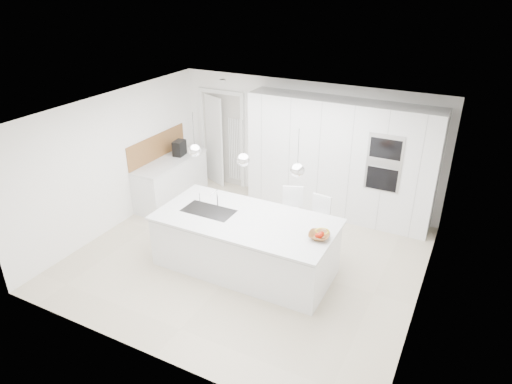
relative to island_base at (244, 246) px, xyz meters
The scene contains 27 objects.
floor 0.53m from the island_base, 108.43° to the left, with size 5.50×5.50×0.00m, color beige.
wall_back 2.92m from the island_base, 92.05° to the left, with size 5.50×5.50×0.00m, color white.
wall_left 2.98m from the island_base, behind, with size 5.00×5.00×0.00m, color white.
ceiling 2.09m from the island_base, 108.43° to the left, with size 5.50×5.50×0.00m, color white.
tall_cabinets 2.69m from the island_base, 74.36° to the left, with size 3.60×0.60×2.30m, color white.
oven_stack 2.86m from the island_base, 53.85° to the left, with size 0.62×0.04×1.05m, color #A5A5A8, non-canonical shape.
doorway_frame 3.50m from the island_base, 126.50° to the left, with size 1.11×0.08×2.13m, color white, non-canonical shape.
hallway_door 3.61m from the island_base, 130.22° to the left, with size 0.82×0.04×2.00m, color white.
radiator 3.28m from the island_base, 122.08° to the left, with size 0.32×0.04×1.40m, color white, non-canonical shape.
left_base_cabinets 2.96m from the island_base, 149.53° to the left, with size 0.60×1.80×0.86m, color white.
left_worktop 2.99m from the island_base, 149.53° to the left, with size 0.62×1.82×0.04m, color silver.
oak_backsplash 3.29m from the island_base, 152.14° to the left, with size 0.02×1.80×0.50m, color #905F2F.
island_base is the anchor object (origin of this frame).
island_worktop 0.45m from the island_base, 90.00° to the left, with size 2.84×1.40×0.04m, color silver.
island_sink 0.76m from the island_base, behind, with size 0.84×0.44×0.18m, color #3F3F42, non-canonical shape.
island_tap 0.89m from the island_base, 161.57° to the left, with size 0.02×0.02×0.30m, color white.
pendant_left 1.70m from the island_base, behind, with size 0.20×0.20×0.20m, color white.
pendant_mid 1.47m from the island_base, 146.31° to the right, with size 0.20×0.20×0.20m, color white.
pendant_right 1.70m from the island_base, ahead, with size 0.20×0.20×0.20m, color white.
fruit_bowl 1.32m from the island_base, ahead, with size 0.31×0.31×0.08m, color #905F2F.
espresso_machine 3.19m from the island_base, 144.09° to the left, with size 0.19×0.29×0.32m, color black.
bar_stool_left 0.99m from the island_base, 67.72° to the left, with size 0.37×0.51×1.11m, color white, non-canonical shape.
bar_stool_right 1.28m from the island_base, 46.01° to the left, with size 0.35×0.48×1.05m, color white, non-canonical shape.
apple_a 1.36m from the island_base, ahead, with size 0.08×0.08×0.08m, color #AD1908.
apple_b 1.36m from the island_base, ahead, with size 0.08×0.08×0.08m, color #AD1908.
apple_c 1.32m from the island_base, ahead, with size 0.07×0.07×0.07m, color #AD1908.
banana_bunch 1.39m from the island_base, ahead, with size 0.21×0.21×0.03m, color gold.
Camera 1 is at (3.08, -5.71, 4.35)m, focal length 32.00 mm.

